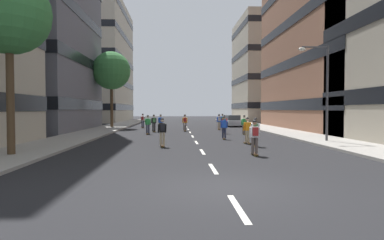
{
  "coord_description": "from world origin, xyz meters",
  "views": [
    {
      "loc": [
        -1.44,
        -9.37,
        2.28
      ],
      "look_at": [
        0.0,
        19.01,
        1.36
      ],
      "focal_mm": 30.39,
      "sensor_mm": 36.0,
      "label": 1
    }
  ],
  "objects": [
    {
      "name": "ground_plane",
      "position": [
        0.0,
        25.19,
        0.0
      ],
      "size": [
        151.15,
        151.15,
        0.0
      ],
      "primitive_type": "plane",
      "color": "black"
    },
    {
      "name": "sidewalk_left",
      "position": [
        -9.34,
        28.34,
        0.07
      ],
      "size": [
        3.76,
        69.28,
        0.14
      ],
      "primitive_type": "cube",
      "color": "#9E9991",
      "rests_on": "ground_plane"
    },
    {
      "name": "sidewalk_right",
      "position": [
        9.34,
        28.34,
        0.07
      ],
      "size": [
        3.76,
        69.28,
        0.14
      ],
      "primitive_type": "cube",
      "color": "#9E9991",
      "rests_on": "ground_plane"
    },
    {
      "name": "lane_markings",
      "position": [
        0.0,
        25.5,
        0.0
      ],
      "size": [
        0.16,
        57.2,
        0.01
      ],
      "color": "silver",
      "rests_on": "ground_plane"
    },
    {
      "name": "building_left_far",
      "position": [
        -19.68,
        55.11,
        11.37
      ],
      "size": [
        17.04,
        22.4,
        22.56
      ],
      "color": "#BCB29E",
      "rests_on": "ground_plane"
    },
    {
      "name": "building_right_mid",
      "position": [
        19.68,
        26.25,
        13.88
      ],
      "size": [
        17.04,
        23.84,
        27.58
      ],
      "color": "#9E6B51",
      "rests_on": "ground_plane"
    },
    {
      "name": "building_right_far",
      "position": [
        19.68,
        55.11,
        10.19
      ],
      "size": [
        17.04,
        16.39,
        20.2
      ],
      "color": "#B2A893",
      "rests_on": "ground_plane"
    },
    {
      "name": "parked_car_near",
      "position": [
        6.25,
        33.78,
        0.7
      ],
      "size": [
        1.82,
        4.4,
        1.52
      ],
      "color": "#B2B7BF",
      "rests_on": "ground_plane"
    },
    {
      "name": "street_tree_near",
      "position": [
        -9.34,
        31.25,
        7.05
      ],
      "size": [
        4.66,
        4.66,
        9.27
      ],
      "color": "#4C3823",
      "rests_on": "sidewalk_left"
    },
    {
      "name": "street_tree_mid",
      "position": [
        -9.34,
        6.59,
        6.81
      ],
      "size": [
        3.87,
        3.87,
        8.65
      ],
      "color": "#4C3823",
      "rests_on": "sidewalk_left"
    },
    {
      "name": "streetlamp_right",
      "position": [
        8.59,
        12.43,
        4.14
      ],
      "size": [
        2.13,
        0.3,
        6.5
      ],
      "color": "#3F3F44",
      "rests_on": "sidewalk_right"
    },
    {
      "name": "skater_0",
      "position": [
        -2.25,
        10.34,
        1.02
      ],
      "size": [
        0.56,
        0.92,
        1.78
      ],
      "color": "brown",
      "rests_on": "ground_plane"
    },
    {
      "name": "skater_1",
      "position": [
        4.19,
        29.29,
        1.02
      ],
      "size": [
        0.53,
        0.9,
        1.78
      ],
      "color": "brown",
      "rests_on": "ground_plane"
    },
    {
      "name": "skater_2",
      "position": [
        3.3,
        11.84,
        0.98
      ],
      "size": [
        0.57,
        0.92,
        1.78
      ],
      "color": "brown",
      "rests_on": "ground_plane"
    },
    {
      "name": "skater_3",
      "position": [
        2.47,
        6.45,
        1.02
      ],
      "size": [
        0.53,
        0.9,
        1.78
      ],
      "color": "brown",
      "rests_on": "ground_plane"
    },
    {
      "name": "skater_4",
      "position": [
        -5.52,
        31.09,
        1.02
      ],
      "size": [
        0.55,
        0.91,
        1.78
      ],
      "color": "brown",
      "rests_on": "ground_plane"
    },
    {
      "name": "skater_5",
      "position": [
        -3.02,
        25.01,
        0.98
      ],
      "size": [
        0.56,
        0.92,
        1.78
      ],
      "color": "brown",
      "rests_on": "ground_plane"
    },
    {
      "name": "skater_6",
      "position": [
        -3.64,
        23.67,
        1.02
      ],
      "size": [
        0.57,
        0.92,
        1.78
      ],
      "color": "brown",
      "rests_on": "ground_plane"
    },
    {
      "name": "skater_7",
      "position": [
        3.18,
        21.01,
        1.02
      ],
      "size": [
        0.56,
        0.92,
        1.78
      ],
      "color": "brown",
      "rests_on": "ground_plane"
    },
    {
      "name": "skater_8",
      "position": [
        2.26,
        15.22,
        0.98
      ],
      "size": [
        0.56,
        0.92,
        1.78
      ],
      "color": "brown",
      "rests_on": "ground_plane"
    },
    {
      "name": "skater_9",
      "position": [
        -0.46,
        24.49,
        1.02
      ],
      "size": [
        0.53,
        0.9,
        1.78
      ],
      "color": "brown",
      "rests_on": "ground_plane"
    },
    {
      "name": "skater_10",
      "position": [
        -3.99,
        20.55,
        0.98
      ],
      "size": [
        0.55,
        0.92,
        1.78
      ],
      "color": "brown",
      "rests_on": "ground_plane"
    },
    {
      "name": "skater_11",
      "position": [
        3.45,
        26.82,
        1.02
      ],
      "size": [
        0.53,
        0.9,
        1.78
      ],
      "color": "brown",
      "rests_on": "ground_plane"
    },
    {
      "name": "skater_12",
      "position": [
        4.78,
        19.71,
        0.98
      ],
      "size": [
        0.54,
        0.91,
        1.78
      ],
      "color": "brown",
      "rests_on": "ground_plane"
    },
    {
      "name": "skater_13",
      "position": [
        3.47,
        10.33,
        1.02
      ],
      "size": [
        0.56,
        0.92,
        1.78
      ],
      "color": "brown",
      "rests_on": "ground_plane"
    }
  ]
}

